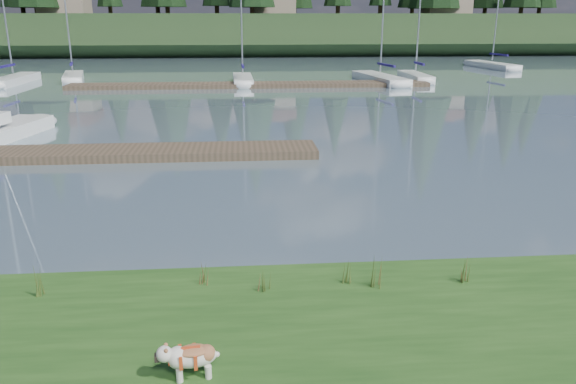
{
  "coord_description": "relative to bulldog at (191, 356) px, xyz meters",
  "views": [
    {
      "loc": [
        1.29,
        -11.26,
        4.85
      ],
      "look_at": [
        2.18,
        -0.5,
        1.48
      ],
      "focal_mm": 35.0,
      "sensor_mm": 36.0,
      "label": 1
    }
  ],
  "objects": [
    {
      "name": "weed_5",
      "position": [
        4.62,
        2.34,
        -0.09
      ],
      "size": [
        0.17,
        0.14,
        0.5
      ],
      "color": "#475B23",
      "rests_on": "bank"
    },
    {
      "name": "weed_1",
      "position": [
        1.06,
        2.34,
        -0.1
      ],
      "size": [
        0.17,
        0.14,
        0.49
      ],
      "color": "#475B23",
      "rests_on": "bank"
    },
    {
      "name": "ground",
      "position": [
        -0.56,
        34.86,
        -0.65
      ],
      "size": [
        200.0,
        200.0,
        0.0
      ],
      "primitive_type": "plane",
      "color": "slate",
      "rests_on": "ground"
    },
    {
      "name": "sailboat_bg_2",
      "position": [
        0.87,
        37.63,
        -0.32
      ],
      "size": [
        1.54,
        7.04,
        10.64
      ],
      "rotation": [
        0.0,
        0.0,
        1.59
      ],
      "color": "white",
      "rests_on": "ground"
    },
    {
      "name": "bulldog",
      "position": [
        0.0,
        0.0,
        0.0
      ],
      "size": [
        0.82,
        0.4,
        0.48
      ],
      "rotation": [
        0.0,
        0.0,
        3.28
      ],
      "color": "silver",
      "rests_on": "bank"
    },
    {
      "name": "mud_lip",
      "position": [
        -0.56,
        3.26,
        -0.58
      ],
      "size": [
        60.0,
        0.5,
        0.14
      ],
      "primitive_type": "cube",
      "color": "#33281C",
      "rests_on": "ground"
    },
    {
      "name": "dock_near",
      "position": [
        -4.56,
        13.86,
        -0.5
      ],
      "size": [
        16.0,
        2.0,
        0.3
      ],
      "primitive_type": "cube",
      "color": "#4C3D2C",
      "rests_on": "ground"
    },
    {
      "name": "sailboat_bg_4",
      "position": [
        14.68,
        38.81,
        -0.32
      ],
      "size": [
        1.46,
        6.88,
        10.25
      ],
      "rotation": [
        0.0,
        0.0,
        1.56
      ],
      "color": "white",
      "rests_on": "ground"
    },
    {
      "name": "dock_far",
      "position": [
        1.44,
        34.86,
        -0.5
      ],
      "size": [
        26.0,
        2.2,
        0.3
      ],
      "primitive_type": "cube",
      "color": "#4C3D2C",
      "rests_on": "ground"
    },
    {
      "name": "ridge",
      "position": [
        -0.56,
        77.86,
        1.85
      ],
      "size": [
        200.0,
        20.0,
        5.0
      ],
      "primitive_type": "cube",
      "color": "#1F3319",
      "rests_on": "ground"
    },
    {
      "name": "weed_4",
      "position": [
        2.5,
        2.5,
        -0.09
      ],
      "size": [
        0.17,
        0.14,
        0.51
      ],
      "color": "#475B23",
      "rests_on": "bank"
    },
    {
      "name": "sailboat_bg_3",
      "position": [
        11.43,
        38.01,
        -0.33
      ],
      "size": [
        3.14,
        9.05,
        12.95
      ],
      "rotation": [
        0.0,
        0.0,
        1.73
      ],
      "color": "white",
      "rests_on": "ground"
    },
    {
      "name": "weed_3",
      "position": [
        -2.72,
        2.42,
        -0.03
      ],
      "size": [
        0.17,
        0.14,
        0.65
      ],
      "color": "#475B23",
      "rests_on": "bank"
    },
    {
      "name": "sailboat_bg_5",
      "position": [
        25.46,
        49.29,
        -0.33
      ],
      "size": [
        2.87,
        8.72,
        12.17
      ],
      "rotation": [
        0.0,
        0.0,
        1.71
      ],
      "color": "white",
      "rests_on": "ground"
    },
    {
      "name": "weed_2",
      "position": [
        3.0,
        2.31,
        -0.02
      ],
      "size": [
        0.17,
        0.14,
        0.67
      ],
      "color": "#475B23",
      "rests_on": "bank"
    },
    {
      "name": "sailboat_bg_1",
      "position": [
        -12.68,
        40.71,
        -0.32
      ],
      "size": [
        3.01,
        7.22,
        10.67
      ],
      "rotation": [
        0.0,
        0.0,
        1.81
      ],
      "color": "white",
      "rests_on": "ground"
    },
    {
      "name": "sailboat_bg_0",
      "position": [
        -16.54,
        39.3,
        -0.33
      ],
      "size": [
        1.75,
        7.92,
        11.44
      ],
      "rotation": [
        0.0,
        0.0,
        1.55
      ],
      "color": "white",
      "rests_on": "ground"
    },
    {
      "name": "weed_0",
      "position": [
        -0.01,
        2.67,
        -0.09
      ],
      "size": [
        0.17,
        0.14,
        0.52
      ],
      "color": "#475B23",
      "rests_on": "bank"
    }
  ]
}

